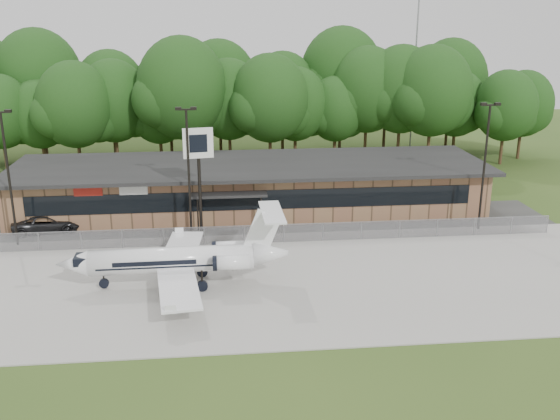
{
  "coord_description": "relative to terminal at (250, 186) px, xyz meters",
  "views": [
    {
      "loc": [
        -2.81,
        -29.28,
        16.62
      ],
      "look_at": [
        1.41,
        12.0,
        3.6
      ],
      "focal_mm": 40.0,
      "sensor_mm": 36.0,
      "label": 1
    }
  ],
  "objects": [
    {
      "name": "radio_mast",
      "position": [
        22.0,
        24.06,
        10.32
      ],
      "size": [
        0.2,
        0.2,
        25.0
      ],
      "primitive_type": "cylinder",
      "color": "gray",
      "rests_on": "ground"
    },
    {
      "name": "business_jet",
      "position": [
        -5.35,
        -16.09,
        -0.41
      ],
      "size": [
        14.6,
        12.97,
        4.93
      ],
      "rotation": [
        0.0,
        0.0,
        0.02
      ],
      "color": "white",
      "rests_on": "ground"
    },
    {
      "name": "light_pole_mid",
      "position": [
        -5.0,
        -7.44,
        3.8
      ],
      "size": [
        1.55,
        0.3,
        10.23
      ],
      "color": "black",
      "rests_on": "ground"
    },
    {
      "name": "fence",
      "position": [
        0.0,
        -8.94,
        -1.4
      ],
      "size": [
        46.0,
        0.04,
        1.52
      ],
      "color": "gray",
      "rests_on": "ground"
    },
    {
      "name": "light_pole_right",
      "position": [
        18.0,
        -7.44,
        3.8
      ],
      "size": [
        1.55,
        0.3,
        10.23
      ],
      "color": "black",
      "rests_on": "ground"
    },
    {
      "name": "parking_lot",
      "position": [
        0.0,
        -4.44,
        -2.15
      ],
      "size": [
        50.0,
        9.0,
        0.06
      ],
      "primitive_type": "cube",
      "color": "#383835",
      "rests_on": "ground"
    },
    {
      "name": "suv",
      "position": [
        -16.5,
        -4.44,
        -1.43
      ],
      "size": [
        5.69,
        3.33,
        1.49
      ],
      "primitive_type": "imported",
      "rotation": [
        0.0,
        0.0,
        1.74
      ],
      "color": "#29292B",
      "rests_on": "ground"
    },
    {
      "name": "terminal",
      "position": [
        0.0,
        0.0,
        0.0
      ],
      "size": [
        41.0,
        11.65,
        4.3
      ],
      "color": "#886444",
      "rests_on": "ground"
    },
    {
      "name": "treeline",
      "position": [
        0.0,
        18.06,
        5.32
      ],
      "size": [
        72.0,
        12.0,
        15.0
      ],
      "primitive_type": null,
      "color": "black",
      "rests_on": "ground"
    },
    {
      "name": "pole_sign",
      "position": [
        -4.23,
        -7.14,
        4.42
      ],
      "size": [
        2.27,
        0.62,
        8.63
      ],
      "rotation": [
        0.0,
        0.0,
        0.16
      ],
      "color": "black",
      "rests_on": "ground"
    },
    {
      "name": "apron",
      "position": [
        0.0,
        -15.94,
        -2.14
      ],
      "size": [
        64.0,
        18.0,
        0.08
      ],
      "primitive_type": "cube",
      "color": "#9E9B93",
      "rests_on": "ground"
    },
    {
      "name": "ground",
      "position": [
        0.0,
        -23.94,
        -2.18
      ],
      "size": [
        160.0,
        160.0,
        0.0
      ],
      "primitive_type": "plane",
      "color": "#334F1C",
      "rests_on": "ground"
    },
    {
      "name": "light_pole_left",
      "position": [
        -18.0,
        -7.44,
        3.8
      ],
      "size": [
        1.55,
        0.3,
        10.23
      ],
      "color": "black",
      "rests_on": "ground"
    }
  ]
}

